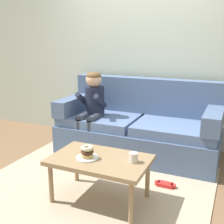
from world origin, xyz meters
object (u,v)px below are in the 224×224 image
object	(u,v)px
coffee_table	(100,163)
person_child	(92,104)
couch	(139,128)
donut	(87,155)
toy_controller	(165,185)
mug	(134,157)

from	to	relation	value
coffee_table	person_child	bearing A→B (deg)	121.01
couch	donut	world-z (taller)	couch
coffee_table	person_child	size ratio (longest dim) A/B	0.84
donut	toy_controller	distance (m)	0.94
person_child	mug	xyz separation A→B (m)	(0.96, -1.03, -0.19)
coffee_table	couch	bearing A→B (deg)	92.28
couch	person_child	xyz separation A→B (m)	(-0.59, -0.21, 0.32)
mug	toy_controller	xyz separation A→B (m)	(0.20, 0.46, -0.46)
couch	toy_controller	distance (m)	1.02
coffee_table	person_child	world-z (taller)	person_child
coffee_table	donut	bearing A→B (deg)	-152.17
toy_controller	couch	bearing A→B (deg)	109.01
coffee_table	toy_controller	size ratio (longest dim) A/B	4.08
coffee_table	mug	size ratio (longest dim) A/B	10.25
coffee_table	person_child	xyz separation A→B (m)	(-0.64, 1.07, 0.28)
person_child	toy_controller	size ratio (longest dim) A/B	4.87
couch	mug	distance (m)	1.30
couch	donut	xyz separation A→B (m)	(-0.05, -1.34, 0.12)
donut	mug	distance (m)	0.43
person_child	mug	distance (m)	1.42
coffee_table	toy_controller	world-z (taller)	coffee_table
donut	mug	xyz separation A→B (m)	(0.42, 0.10, 0.01)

